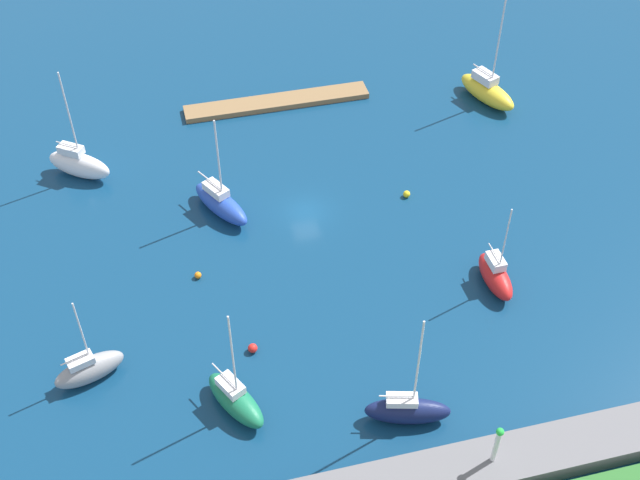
{
  "coord_description": "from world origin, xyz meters",
  "views": [
    {
      "loc": [
        12.48,
        56.05,
        51.71
      ],
      "look_at": [
        0.0,
        5.59,
        1.5
      ],
      "focal_mm": 45.64,
      "sensor_mm": 36.0,
      "label": 1
    }
  ],
  "objects_px": {
    "harbor_beacon": "(497,443)",
    "sailboat_red_by_breakwater": "(495,275)",
    "sailboat_gray_lone_south": "(89,369)",
    "sailboat_blue_off_beacon": "(221,203)",
    "sailboat_navy_near_pier": "(407,410)",
    "mooring_buoy_orange": "(198,275)",
    "sailboat_yellow_west_end": "(487,90)",
    "pier_dock": "(277,102)",
    "sailboat_white_lone_north": "(79,164)",
    "mooring_buoy_red": "(253,348)",
    "mooring_buoy_yellow": "(407,194)",
    "sailboat_green_along_channel": "(235,399)"
  },
  "relations": [
    {
      "from": "harbor_beacon",
      "to": "sailboat_red_by_breakwater",
      "type": "bearing_deg",
      "value": -113.54
    },
    {
      "from": "sailboat_gray_lone_south",
      "to": "sailboat_blue_off_beacon",
      "type": "xyz_separation_m",
      "value": [
        -12.82,
        -16.73,
        0.02
      ]
    },
    {
      "from": "sailboat_red_by_breakwater",
      "to": "sailboat_navy_near_pier",
      "type": "bearing_deg",
      "value": -47.44
    },
    {
      "from": "sailboat_navy_near_pier",
      "to": "sailboat_blue_off_beacon",
      "type": "bearing_deg",
      "value": 125.32
    },
    {
      "from": "mooring_buoy_orange",
      "to": "sailboat_yellow_west_end",
      "type": "bearing_deg",
      "value": -150.87
    },
    {
      "from": "pier_dock",
      "to": "sailboat_red_by_breakwater",
      "type": "xyz_separation_m",
      "value": [
        -12.69,
        31.2,
        0.86
      ]
    },
    {
      "from": "harbor_beacon",
      "to": "sailboat_white_lone_north",
      "type": "relative_size",
      "value": 0.31
    },
    {
      "from": "sailboat_red_by_breakwater",
      "to": "mooring_buoy_red",
      "type": "distance_m",
      "value": 21.72
    },
    {
      "from": "harbor_beacon",
      "to": "sailboat_yellow_west_end",
      "type": "bearing_deg",
      "value": -111.9
    },
    {
      "from": "mooring_buoy_red",
      "to": "mooring_buoy_orange",
      "type": "bearing_deg",
      "value": -70.95
    },
    {
      "from": "mooring_buoy_orange",
      "to": "mooring_buoy_red",
      "type": "bearing_deg",
      "value": 109.05
    },
    {
      "from": "mooring_buoy_red",
      "to": "mooring_buoy_yellow",
      "type": "xyz_separation_m",
      "value": [
        -17.91,
        -15.05,
        -0.05
      ]
    },
    {
      "from": "sailboat_white_lone_north",
      "to": "sailboat_blue_off_beacon",
      "type": "distance_m",
      "value": 15.46
    },
    {
      "from": "sailboat_white_lone_north",
      "to": "sailboat_blue_off_beacon",
      "type": "relative_size",
      "value": 1.11
    },
    {
      "from": "sailboat_blue_off_beacon",
      "to": "sailboat_green_along_channel",
      "type": "bearing_deg",
      "value": -34.92
    },
    {
      "from": "harbor_beacon",
      "to": "sailboat_white_lone_north",
      "type": "distance_m",
      "value": 48.63
    },
    {
      "from": "sailboat_gray_lone_south",
      "to": "sailboat_yellow_west_end",
      "type": "relative_size",
      "value": 0.67
    },
    {
      "from": "harbor_beacon",
      "to": "sailboat_green_along_channel",
      "type": "relative_size",
      "value": 0.34
    },
    {
      "from": "sailboat_green_along_channel",
      "to": "sailboat_white_lone_north",
      "type": "distance_m",
      "value": 32.61
    },
    {
      "from": "sailboat_green_along_channel",
      "to": "mooring_buoy_red",
      "type": "distance_m",
      "value": 5.5
    },
    {
      "from": "pier_dock",
      "to": "sailboat_yellow_west_end",
      "type": "relative_size",
      "value": 1.61
    },
    {
      "from": "sailboat_gray_lone_south",
      "to": "sailboat_red_by_breakwater",
      "type": "relative_size",
      "value": 0.95
    },
    {
      "from": "sailboat_white_lone_north",
      "to": "sailboat_yellow_west_end",
      "type": "distance_m",
      "value": 44.26
    },
    {
      "from": "pier_dock",
      "to": "sailboat_red_by_breakwater",
      "type": "bearing_deg",
      "value": 112.14
    },
    {
      "from": "pier_dock",
      "to": "sailboat_green_along_channel",
      "type": "distance_m",
      "value": 39.96
    },
    {
      "from": "harbor_beacon",
      "to": "sailboat_white_lone_north",
      "type": "bearing_deg",
      "value": -56.42
    },
    {
      "from": "mooring_buoy_yellow",
      "to": "pier_dock",
      "type": "bearing_deg",
      "value": -63.84
    },
    {
      "from": "sailboat_green_along_channel",
      "to": "sailboat_white_lone_north",
      "type": "xyz_separation_m",
      "value": [
        10.38,
        -30.91,
        0.36
      ]
    },
    {
      "from": "mooring_buoy_red",
      "to": "sailboat_red_by_breakwater",
      "type": "bearing_deg",
      "value": -174.2
    },
    {
      "from": "sailboat_gray_lone_south",
      "to": "sailboat_blue_off_beacon",
      "type": "relative_size",
      "value": 0.79
    },
    {
      "from": "sailboat_red_by_breakwater",
      "to": "mooring_buoy_orange",
      "type": "xyz_separation_m",
      "value": [
        24.76,
        -6.95,
        -0.86
      ]
    },
    {
      "from": "mooring_buoy_red",
      "to": "sailboat_yellow_west_end",
      "type": "bearing_deg",
      "value": -137.94
    },
    {
      "from": "sailboat_white_lone_north",
      "to": "harbor_beacon",
      "type": "bearing_deg",
      "value": -21.84
    },
    {
      "from": "harbor_beacon",
      "to": "sailboat_blue_off_beacon",
      "type": "xyz_separation_m",
      "value": [
        14.15,
        -31.7,
        -2.49
      ]
    },
    {
      "from": "harbor_beacon",
      "to": "mooring_buoy_yellow",
      "type": "height_order",
      "value": "harbor_beacon"
    },
    {
      "from": "sailboat_navy_near_pier",
      "to": "pier_dock",
      "type": "bearing_deg",
      "value": 106.25
    },
    {
      "from": "pier_dock",
      "to": "mooring_buoy_red",
      "type": "relative_size",
      "value": 26.24
    },
    {
      "from": "harbor_beacon",
      "to": "sailboat_red_by_breakwater",
      "type": "distance_m",
      "value": 18.44
    },
    {
      "from": "sailboat_gray_lone_south",
      "to": "mooring_buoy_red",
      "type": "xyz_separation_m",
      "value": [
        -12.67,
        0.41,
        -0.79
      ]
    },
    {
      "from": "sailboat_gray_lone_south",
      "to": "mooring_buoy_orange",
      "type": "relative_size",
      "value": 13.86
    },
    {
      "from": "sailboat_navy_near_pier",
      "to": "mooring_buoy_red",
      "type": "distance_m",
      "value": 13.46
    },
    {
      "from": "mooring_buoy_yellow",
      "to": "sailboat_white_lone_north",
      "type": "bearing_deg",
      "value": -19.63
    },
    {
      "from": "mooring_buoy_red",
      "to": "mooring_buoy_yellow",
      "type": "distance_m",
      "value": 23.4
    },
    {
      "from": "pier_dock",
      "to": "sailboat_white_lone_north",
      "type": "distance_m",
      "value": 22.77
    },
    {
      "from": "sailboat_green_along_channel",
      "to": "sailboat_yellow_west_end",
      "type": "height_order",
      "value": "sailboat_yellow_west_end"
    },
    {
      "from": "harbor_beacon",
      "to": "sailboat_gray_lone_south",
      "type": "bearing_deg",
      "value": -29.02
    },
    {
      "from": "sailboat_gray_lone_south",
      "to": "sailboat_navy_near_pier",
      "type": "relative_size",
      "value": 0.76
    },
    {
      "from": "sailboat_gray_lone_south",
      "to": "sailboat_white_lone_north",
      "type": "relative_size",
      "value": 0.71
    },
    {
      "from": "sailboat_yellow_west_end",
      "to": "mooring_buoy_yellow",
      "type": "bearing_deg",
      "value": -67.43
    },
    {
      "from": "sailboat_gray_lone_south",
      "to": "mooring_buoy_orange",
      "type": "bearing_deg",
      "value": 24.58
    }
  ]
}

